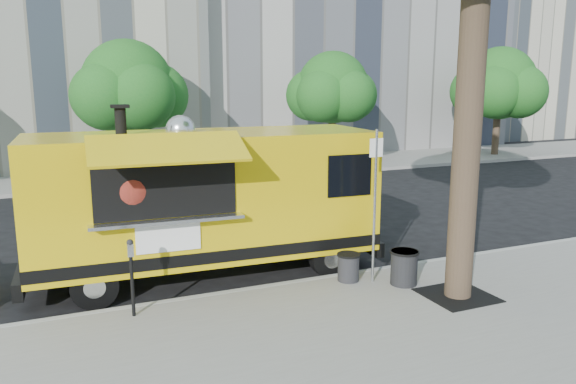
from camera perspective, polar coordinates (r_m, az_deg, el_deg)
name	(u,v)px	position (r m, az deg, el deg)	size (l,w,h in m)	color
ground	(270,275)	(11.99, -1.83, -8.43)	(120.00, 120.00, 0.00)	black
sidewalk	(370,355)	(8.67, 8.36, -16.07)	(60.00, 6.00, 0.15)	gray
curb	(288,286)	(11.16, -0.05, -9.54)	(60.00, 0.14, 0.16)	#999993
far_sidewalk	(154,175)	(24.68, -13.47, 1.70)	(60.00, 5.00, 0.15)	gray
building_right	(514,29)	(48.70, 21.99, 15.12)	(16.00, 12.00, 16.00)	beige
tree_well	(457,295)	(10.95, 16.82, -10.02)	(1.20, 1.20, 0.02)	black
far_tree_b	(128,86)	(23.42, -15.99, 10.32)	(3.60, 3.60, 5.50)	#33261C
far_tree_c	(333,88)	(25.93, 4.57, 10.50)	(3.24, 3.24, 5.21)	#33261C
far_tree_d	(500,84)	(32.00, 20.69, 10.27)	(3.78, 3.78, 5.64)	#33261C
sign_post	(375,197)	(10.83, 8.81, -0.54)	(0.28, 0.06, 3.00)	silver
parking_meter	(131,269)	(9.72, -15.63, -7.50)	(0.11, 0.11, 1.33)	black
food_truck	(204,198)	(11.59, -8.52, -0.63)	(7.31, 3.51, 3.57)	#D8B50B
trash_bin_left	(348,266)	(11.21, 6.16, -7.50)	(0.46, 0.46, 0.55)	black
trash_bin_right	(404,267)	(11.16, 11.71, -7.43)	(0.56, 0.56, 0.67)	black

